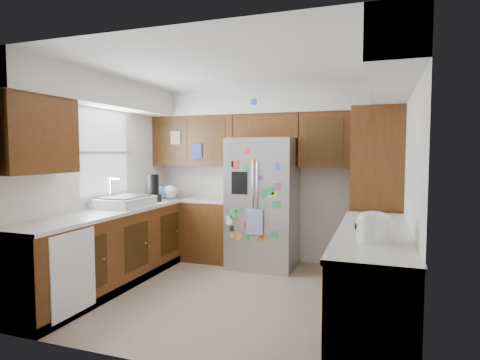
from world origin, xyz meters
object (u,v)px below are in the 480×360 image
object	(u,v)px
fridge	(263,203)
rice_cooker	(374,225)
paper_towel	(369,228)
pantry	(377,195)

from	to	relation	value
fridge	rice_cooker	xyz separation A→B (m)	(1.50, -2.11, 0.14)
rice_cooker	paper_towel	xyz separation A→B (m)	(-0.04, -0.10, -0.00)
fridge	paper_towel	xyz separation A→B (m)	(1.46, -2.21, 0.14)
pantry	paper_towel	size ratio (longest dim) A/B	9.15
pantry	fridge	bearing A→B (deg)	177.94
pantry	rice_cooker	size ratio (longest dim) A/B	7.80
pantry	rice_cooker	world-z (taller)	pantry
paper_towel	rice_cooker	bearing A→B (deg)	70.74
fridge	rice_cooker	size ratio (longest dim) A/B	6.53
fridge	rice_cooker	distance (m)	2.59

